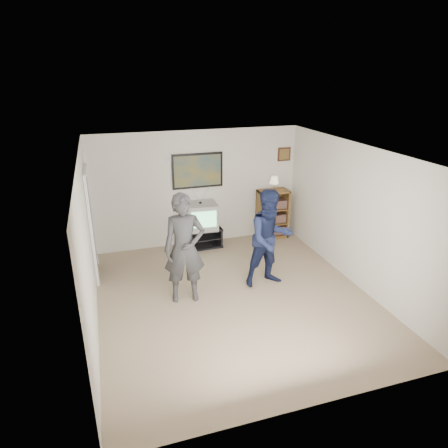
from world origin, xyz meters
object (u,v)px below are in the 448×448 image
person_tall (184,249)px  person_short (270,239)px  media_stand (201,237)px  bookshelf (272,214)px  crt_television (201,216)px

person_tall → person_short: size_ratio=1.05×
person_tall → media_stand: bearing=75.8°
bookshelf → person_short: bearing=-115.3°
crt_television → bookshelf: bookshelf is taller
person_tall → person_short: (1.54, 0.06, -0.04)m
bookshelf → person_short: size_ratio=0.63×
bookshelf → person_short: (-0.94, -1.98, 0.33)m
crt_television → person_short: bearing=-64.3°
media_stand → person_tall: size_ratio=0.47×
media_stand → crt_television: 0.50m
media_stand → bookshelf: 1.74m
person_tall → crt_television: bearing=75.8°
media_stand → person_tall: person_tall is taller
person_short → bookshelf: bearing=60.9°
media_stand → bookshelf: size_ratio=0.79×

